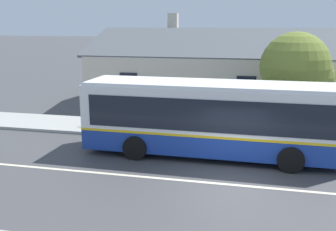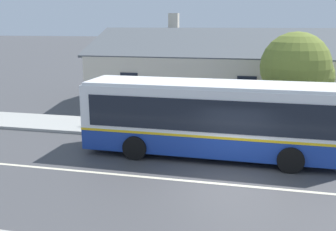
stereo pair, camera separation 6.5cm
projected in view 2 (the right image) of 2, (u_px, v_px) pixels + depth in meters
name	position (u px, v px, depth m)	size (l,w,h in m)	color
ground_plane	(230.00, 185.00, 13.01)	(300.00, 300.00, 0.00)	#424244
sidewalk_far	(238.00, 135.00, 18.68)	(60.00, 3.00, 0.15)	#9E9E99
lane_divider_stripe	(230.00, 185.00, 13.01)	(60.00, 0.16, 0.01)	beige
community_building	(248.00, 77.00, 26.22)	(20.77, 10.18, 6.22)	beige
transit_bus	(210.00, 117.00, 15.60)	(10.57, 2.86, 3.12)	navy
bench_by_building	(104.00, 118.00, 19.98)	(1.65, 0.51, 0.94)	brown
bench_down_street	(170.00, 122.00, 19.06)	(1.59, 0.51, 0.94)	brown
street_tree_primary	(299.00, 70.00, 18.36)	(3.65, 3.39, 5.11)	#4C3828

